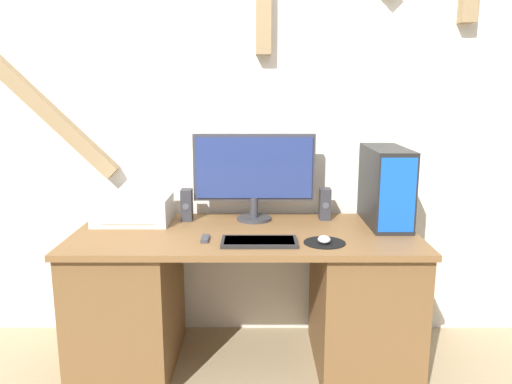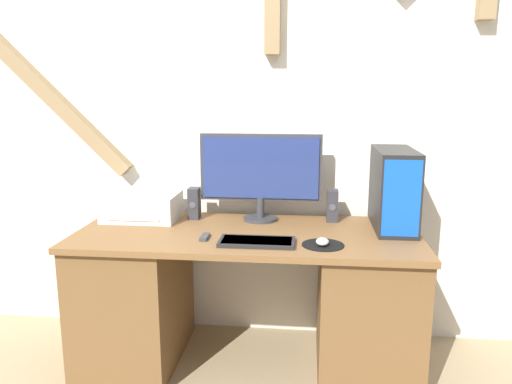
% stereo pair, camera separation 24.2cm
% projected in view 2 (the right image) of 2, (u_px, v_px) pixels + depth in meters
% --- Properties ---
extents(wall_back, '(6.40, 0.13, 2.89)m').
position_uv_depth(wall_back, '(256.00, 95.00, 2.73)').
color(wall_back, silver).
rests_on(wall_back, ground_plane).
extents(desk, '(1.69, 0.72, 0.71)m').
position_uv_depth(desk, '(247.00, 296.00, 2.54)').
color(desk, brown).
rests_on(desk, ground_plane).
extents(monitor, '(0.64, 0.18, 0.46)m').
position_uv_depth(monitor, '(261.00, 171.00, 2.63)').
color(monitor, '#333338').
rests_on(monitor, desk).
extents(keyboard, '(0.35, 0.16, 0.02)m').
position_uv_depth(keyboard, '(257.00, 242.00, 2.27)').
color(keyboard, black).
rests_on(keyboard, desk).
extents(mousepad, '(0.19, 0.19, 0.00)m').
position_uv_depth(mousepad, '(323.00, 245.00, 2.25)').
color(mousepad, black).
rests_on(mousepad, desk).
extents(mouse, '(0.06, 0.08, 0.03)m').
position_uv_depth(mouse, '(322.00, 242.00, 2.24)').
color(mouse, silver).
rests_on(mouse, mousepad).
extents(computer_tower, '(0.19, 0.46, 0.40)m').
position_uv_depth(computer_tower, '(394.00, 189.00, 2.50)').
color(computer_tower, black).
rests_on(computer_tower, desk).
extents(printer, '(0.39, 0.28, 0.14)m').
position_uv_depth(printer, '(142.00, 207.00, 2.69)').
color(printer, beige).
rests_on(printer, desk).
extents(speaker_left, '(0.06, 0.08, 0.17)m').
position_uv_depth(speaker_left, '(194.00, 203.00, 2.70)').
color(speaker_left, '#2D2D33').
rests_on(speaker_left, desk).
extents(speaker_right, '(0.06, 0.08, 0.17)m').
position_uv_depth(speaker_right, '(332.00, 206.00, 2.64)').
color(speaker_right, '#2D2D33').
rests_on(speaker_right, desk).
extents(remote_control, '(0.03, 0.10, 0.02)m').
position_uv_depth(remote_control, '(205.00, 237.00, 2.35)').
color(remote_control, '#38383D').
rests_on(remote_control, desk).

